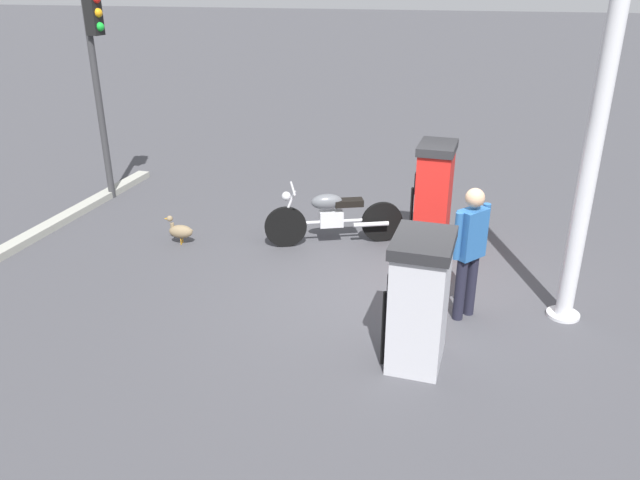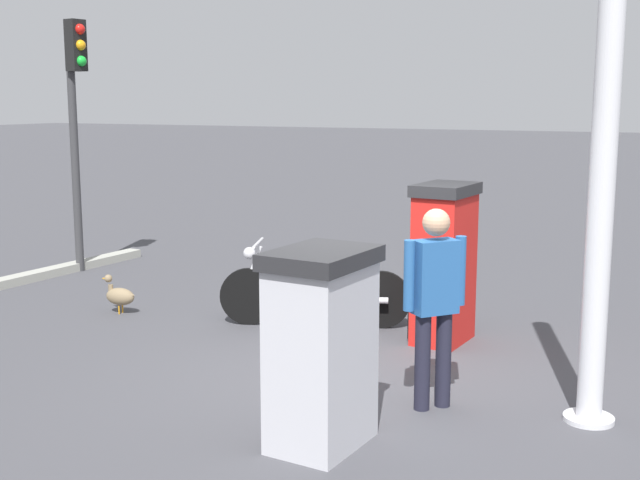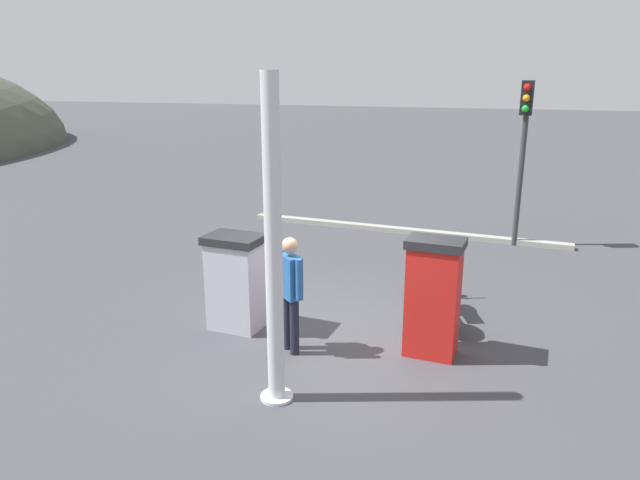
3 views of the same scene
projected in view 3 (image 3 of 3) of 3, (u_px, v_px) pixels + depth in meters
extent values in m
plane|color=#424247|center=(336.00, 329.00, 8.91)|extent=(120.00, 120.00, 0.00)
cube|color=red|center=(433.00, 302.00, 7.93)|extent=(0.53, 0.73, 1.56)
cube|color=black|center=(438.00, 273.00, 8.06)|extent=(0.07, 0.48, 0.32)
cube|color=#262628|center=(436.00, 243.00, 7.70)|extent=(0.58, 0.80, 0.12)
cylinder|color=black|center=(422.00, 308.00, 8.33)|extent=(0.05, 0.05, 1.01)
cube|color=silver|center=(236.00, 286.00, 8.81)|extent=(0.62, 0.81, 1.36)
cube|color=black|center=(245.00, 262.00, 8.99)|extent=(0.08, 0.54, 0.32)
cube|color=#262628|center=(234.00, 239.00, 8.61)|extent=(0.68, 0.89, 0.12)
cylinder|color=black|center=(234.00, 289.00, 9.24)|extent=(0.05, 0.05, 0.88)
cylinder|color=black|center=(428.00, 279.00, 10.16)|extent=(0.63, 0.28, 0.65)
cylinder|color=black|center=(451.00, 313.00, 8.71)|extent=(0.63, 0.28, 0.65)
cube|color=silver|center=(438.00, 288.00, 9.45)|extent=(0.41, 0.31, 0.24)
cylinder|color=silver|center=(439.00, 292.00, 9.42)|extent=(1.08, 0.44, 0.05)
ellipsoid|color=#595B60|center=(438.00, 270.00, 9.44)|extent=(0.53, 0.37, 0.24)
cube|color=black|center=(443.00, 279.00, 9.12)|extent=(0.48, 0.34, 0.10)
cylinder|color=silver|center=(430.00, 263.00, 10.03)|extent=(0.26, 0.13, 0.57)
cylinder|color=silver|center=(432.00, 247.00, 9.87)|extent=(0.23, 0.54, 0.04)
sphere|color=silver|center=(430.00, 252.00, 10.00)|extent=(0.18, 0.18, 0.14)
cylinder|color=silver|center=(440.00, 307.00, 8.89)|extent=(0.54, 0.25, 0.07)
cylinder|color=#1E1E2D|center=(287.00, 322.00, 8.20)|extent=(0.18, 0.18, 0.81)
cylinder|color=#1E1E2D|center=(294.00, 327.00, 8.03)|extent=(0.18, 0.18, 0.81)
cube|color=#265999|center=(290.00, 277.00, 7.92)|extent=(0.39, 0.40, 0.60)
cylinder|color=#265999|center=(282.00, 270.00, 8.10)|extent=(0.13, 0.13, 0.57)
cylinder|color=#265999|center=(299.00, 280.00, 7.71)|extent=(0.13, 0.13, 0.57)
sphere|color=tan|center=(290.00, 246.00, 7.79)|extent=(0.32, 0.32, 0.22)
ellipsoid|color=#847051|center=(426.00, 257.00, 11.75)|extent=(0.39, 0.21, 0.21)
cylinder|color=#847051|center=(426.00, 252.00, 11.85)|extent=(0.06, 0.06, 0.15)
sphere|color=#847051|center=(427.00, 245.00, 11.84)|extent=(0.10, 0.10, 0.09)
cone|color=orange|center=(427.00, 244.00, 11.90)|extent=(0.07, 0.05, 0.04)
cone|color=#847051|center=(425.00, 258.00, 11.58)|extent=(0.08, 0.08, 0.07)
cylinder|color=orange|center=(423.00, 264.00, 11.80)|extent=(0.02, 0.02, 0.10)
cylinder|color=orange|center=(427.00, 264.00, 11.78)|extent=(0.02, 0.02, 0.10)
cylinder|color=#38383A|center=(521.00, 166.00, 12.79)|extent=(0.14, 0.14, 3.64)
cube|color=black|center=(527.00, 98.00, 12.26)|extent=(0.23, 0.27, 0.72)
sphere|color=red|center=(527.00, 87.00, 12.11)|extent=(0.17, 0.17, 0.15)
sphere|color=orange|center=(526.00, 98.00, 12.17)|extent=(0.17, 0.17, 0.15)
sphere|color=green|center=(525.00, 109.00, 12.24)|extent=(0.17, 0.17, 0.15)
cylinder|color=silver|center=(273.00, 247.00, 6.50)|extent=(0.20, 0.20, 3.83)
cylinder|color=silver|center=(277.00, 396.00, 7.03)|extent=(0.40, 0.40, 0.04)
cube|color=#9E9E93|center=(401.00, 230.00, 14.29)|extent=(0.80, 7.87, 0.12)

